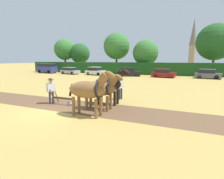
# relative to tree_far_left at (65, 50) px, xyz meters

# --- Properties ---
(ground_plane) EXTENTS (240.00, 240.00, 0.00)m
(ground_plane) POSITION_rel_tree_far_left_xyz_m (22.00, -31.82, -5.65)
(ground_plane) COLOR tan
(plowed_furrow_strip) EXTENTS (34.68, 4.10, 0.01)m
(plowed_furrow_strip) POSITION_rel_tree_far_left_xyz_m (19.12, -30.09, -5.65)
(plowed_furrow_strip) COLOR brown
(plowed_furrow_strip) RESTS_ON ground
(hedgerow) EXTENTS (55.80, 1.86, 2.44)m
(hedgerow) POSITION_rel_tree_far_left_xyz_m (22.00, -3.83, -4.43)
(hedgerow) COLOR #1E511E
(hedgerow) RESTS_ON ground
(tree_far_left) EXTENTS (5.53, 5.53, 8.43)m
(tree_far_left) POSITION_rel_tree_far_left_xyz_m (0.00, 0.00, 0.00)
(tree_far_left) COLOR #423323
(tree_far_left) RESTS_ON ground
(tree_left) EXTENTS (5.17, 5.17, 7.20)m
(tree_left) POSITION_rel_tree_far_left_xyz_m (4.05, 0.93, -1.05)
(tree_left) COLOR #4C3823
(tree_left) RESTS_ON ground
(tree_center_left) EXTENTS (6.11, 6.11, 9.16)m
(tree_center_left) POSITION_rel_tree_far_left_xyz_m (14.70, -0.17, 0.44)
(tree_center_left) COLOR #4C3823
(tree_center_left) RESTS_ON ground
(tree_center) EXTENTS (5.47, 5.47, 7.21)m
(tree_center) POSITION_rel_tree_far_left_xyz_m (21.72, -1.23, -1.19)
(tree_center) COLOR #4C3823
(tree_center) RESTS_ON ground
(tree_center_right) EXTENTS (7.24, 7.24, 10.11)m
(tree_center_right) POSITION_rel_tree_far_left_xyz_m (35.15, 1.32, 0.83)
(tree_center_right) COLOR brown
(tree_center_right) RESTS_ON ground
(church_spire) EXTENTS (3.00, 3.00, 19.48)m
(church_spire) POSITION_rel_tree_far_left_xyz_m (33.27, 40.86, 4.55)
(church_spire) COLOR gray
(church_spire) RESTS_ON ground
(draft_horse_lead_left) EXTENTS (2.88, 1.05, 2.55)m
(draft_horse_lead_left) POSITION_rel_tree_far_left_xyz_m (24.38, -31.64, -4.21)
(draft_horse_lead_left) COLOR brown
(draft_horse_lead_left) RESTS_ON ground
(draft_horse_lead_right) EXTENTS (2.83, 1.00, 2.29)m
(draft_horse_lead_right) POSITION_rel_tree_far_left_xyz_m (24.42, -30.27, -4.35)
(draft_horse_lead_right) COLOR brown
(draft_horse_lead_right) RESTS_ON ground
(draft_horse_trail_left) EXTENTS (2.66, 1.04, 2.51)m
(draft_horse_trail_left) POSITION_rel_tree_far_left_xyz_m (24.47, -28.91, -4.24)
(draft_horse_trail_left) COLOR black
(draft_horse_trail_left) RESTS_ON ground
(plow) EXTENTS (1.77, 0.47, 1.13)m
(plow) POSITION_rel_tree_far_left_xyz_m (21.69, -30.18, -5.33)
(plow) COLOR #4C331E
(plow) RESTS_ON ground
(farmer_at_plow) EXTENTS (0.44, 0.62, 1.77)m
(farmer_at_plow) POSITION_rel_tree_far_left_xyz_m (20.64, -30.20, -4.61)
(farmer_at_plow) COLOR #28334C
(farmer_at_plow) RESTS_ON ground
(farmer_beside_team) EXTENTS (0.39, 0.64, 1.72)m
(farmer_beside_team) POSITION_rel_tree_far_left_xyz_m (24.72, -27.23, -4.64)
(farmer_beside_team) COLOR #28334C
(farmer_beside_team) RESTS_ON ground
(parked_van) EXTENTS (4.86, 2.46, 2.15)m
(parked_van) POSITION_rel_tree_far_left_xyz_m (0.66, -7.87, -4.54)
(parked_van) COLOR navy
(parked_van) RESTS_ON ground
(parked_car_left) EXTENTS (4.55, 2.57, 1.41)m
(parked_car_left) POSITION_rel_tree_far_left_xyz_m (7.26, -8.56, -4.97)
(parked_car_left) COLOR #9E9EA8
(parked_car_left) RESTS_ON ground
(parked_car_center_left) EXTENTS (4.05, 2.25, 1.59)m
(parked_car_center_left) POSITION_rel_tree_far_left_xyz_m (13.25, -8.64, -4.90)
(parked_car_center_left) COLOR silver
(parked_car_center_left) RESTS_ON ground
(parked_car_center) EXTENTS (4.60, 2.61, 1.53)m
(parked_car_center) POSITION_rel_tree_far_left_xyz_m (19.99, -8.46, -4.92)
(parked_car_center) COLOR black
(parked_car_center) RESTS_ON ground
(parked_car_center_right) EXTENTS (4.12, 2.47, 1.46)m
(parked_car_center_right) POSITION_rel_tree_far_left_xyz_m (26.27, -8.60, -4.94)
(parked_car_center_right) COLOR maroon
(parked_car_center_right) RESTS_ON ground
(parked_car_right) EXTENTS (4.13, 2.56, 1.52)m
(parked_car_right) POSITION_rel_tree_far_left_xyz_m (33.14, -7.98, -4.92)
(parked_car_right) COLOR #565B66
(parked_car_right) RESTS_ON ground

